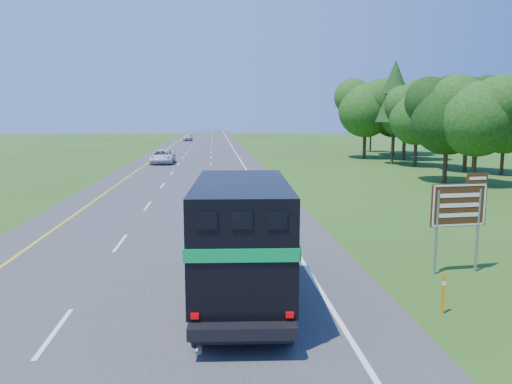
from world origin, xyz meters
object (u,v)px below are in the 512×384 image
Objects in this scene: horse_truck at (241,236)px; exit_sign at (460,209)px; white_suv at (163,157)px; far_car at (188,137)px.

horse_truck reaches higher than exit_sign.
exit_sign is (14.31, -41.88, 1.45)m from white_suv.
horse_truck reaches higher than far_car.
white_suv is 44.29m from exit_sign.
horse_truck is 44.39m from white_suv.
far_car is at bearing 96.66° from horse_truck.
exit_sign is at bearing -76.98° from far_car.
horse_truck is 2.36× the size of exit_sign.
horse_truck is at bearing -81.53° from far_car.
white_suv is 1.29× the size of far_car.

